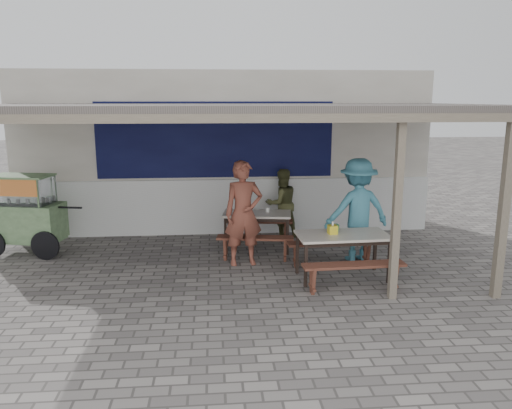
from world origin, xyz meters
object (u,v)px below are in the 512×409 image
Objects in this scene: bench_right_street at (354,270)px; bench_right_wall at (332,247)px; condiment_jar at (267,210)px; patron_right_table at (357,210)px; donation_box at (334,227)px; vendor_cart at (25,211)px; patron_street_side at (244,213)px; bench_left_street at (255,243)px; table_left at (257,217)px; table_right at (343,239)px; patron_wall_side at (282,203)px; condiment_bowl at (243,210)px; bench_left_wall at (259,226)px; tissue_box at (333,230)px.

bench_right_street is 1.00× the size of bench_right_wall.
bench_right_wall is 1.58m from condiment_jar.
donation_box is at bearing 40.80° from patron_right_table.
patron_street_side reaches higher than vendor_cart.
bench_left_street is at bearing -113.46° from condiment_jar.
table_left is 0.91× the size of table_right.
table_right is 0.95× the size of bench_right_street.
patron_street_side is 1.94m from patron_wall_side.
condiment_bowl reaches higher than table_right.
vendor_cart is at bearing 154.14° from bench_right_street.
bench_right_street is (1.37, -1.64, 0.01)m from bench_left_street.
bench_left_wall is 2.36m from donation_box.
bench_right_wall is 2.09m from patron_wall_side.
bench_left_wall is at bearing 90.00° from table_left.
bench_left_street is at bearing -90.00° from bench_left_wall.
bench_right_street is (1.19, -2.89, 0.01)m from bench_left_wall.
tissue_box is 2.24m from condiment_bowl.
patron_right_table is 1.13m from tissue_box.
table_left reaches higher than bench_right_wall.
tissue_box is (-0.14, -0.57, 0.48)m from bench_right_wall.
bench_left_street is 7.12× the size of condiment_bowl.
vendor_cart is 13.81× the size of tissue_box.
patron_street_side reaches higher than tissue_box.
patron_wall_side is at bearing 73.86° from bench_left_street.
tissue_box reaches higher than table_left.
vendor_cart is (-5.66, 2.47, 0.48)m from bench_right_street.
patron_right_table is (0.53, 0.33, 0.59)m from bench_right_wall.
patron_wall_side is 0.92m from condiment_jar.
bench_left_street is 1.73m from table_right.
table_right reaches higher than bench_left_wall.
bench_right_street is 0.86× the size of patron_street_side.
donation_box reaches higher than bench_right_street.
table_left is 2.08m from table_right.
bench_right_wall is 1.08× the size of patron_wall_side.
table_left reaches higher than bench_right_street.
bench_right_street is at bearing -59.41° from bench_left_wall.
bench_left_street is 1.72m from patron_wall_side.
patron_wall_side is (0.69, 1.52, 0.40)m from bench_left_street.
donation_box is (-0.60, -0.70, -0.13)m from patron_right_table.
vendor_cart is at bearing 157.72° from patron_street_side.
patron_wall_side is (4.98, 0.70, -0.08)m from vendor_cart.
donation_box is (1.24, -0.80, 0.47)m from bench_left_street.
vendor_cart reaches higher than bench_right_wall.
vendor_cart is 4.59m from condiment_jar.
patron_street_side is 9.33× the size of condiment_bowl.
table_left is 9.75× the size of tissue_box.
bench_right_wall is at bearing -32.34° from table_left.
table_right is 1.03× the size of patron_wall_side.
patron_street_side reaches higher than bench_right_street.
condiment_jar is (-0.39, -0.83, 0.06)m from patron_wall_side.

